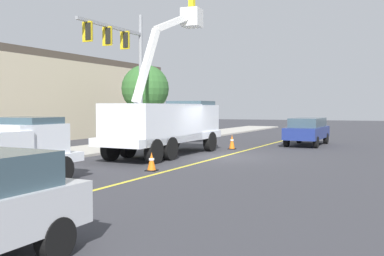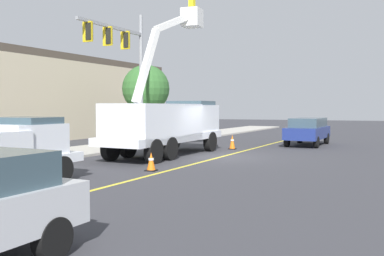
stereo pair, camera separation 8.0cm
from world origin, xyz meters
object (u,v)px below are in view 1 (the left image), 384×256
object	(u,v)px
traffic_cone_mid_front	(152,162)
traffic_signal_mast	(124,55)
utility_bucket_truck	(167,122)
passing_minivan	(307,130)
traffic_cone_mid_rear	(232,142)

from	to	relation	value
traffic_cone_mid_front	traffic_signal_mast	size ratio (longest dim) A/B	0.09
traffic_cone_mid_front	traffic_signal_mast	xyz separation A→B (m)	(7.04, 5.12, 4.91)
utility_bucket_truck	traffic_cone_mid_front	size ratio (longest dim) A/B	12.04
passing_minivan	traffic_cone_mid_rear	size ratio (longest dim) A/B	6.05
traffic_cone_mid_front	utility_bucket_truck	bearing A→B (deg)	17.64
traffic_signal_mast	utility_bucket_truck	bearing A→B (deg)	-120.19
utility_bucket_truck	passing_minivan	bearing A→B (deg)	-35.83
passing_minivan	utility_bucket_truck	bearing A→B (deg)	144.17
passing_minivan	traffic_cone_mid_front	world-z (taller)	passing_minivan
traffic_signal_mast	traffic_cone_mid_front	bearing A→B (deg)	-143.97
traffic_cone_mid_rear	traffic_cone_mid_front	bearing A→B (deg)	176.22
utility_bucket_truck	traffic_signal_mast	world-z (taller)	traffic_signal_mast
utility_bucket_truck	traffic_cone_mid_front	bearing A→B (deg)	-162.36
passing_minivan	traffic_cone_mid_front	distance (m)	13.84
traffic_cone_mid_front	traffic_cone_mid_rear	xyz separation A→B (m)	(9.08, -0.60, 0.06)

